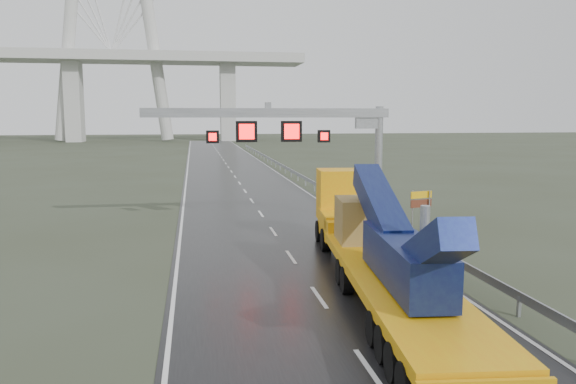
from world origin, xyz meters
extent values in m
plane|color=#343A28|center=(0.00, 0.00, 0.00)|extent=(400.00, 400.00, 0.00)
cube|color=black|center=(0.00, 40.00, 0.01)|extent=(11.00, 200.00, 0.02)
cube|color=beige|center=(6.90, 18.00, 0.15)|extent=(1.20, 1.20, 0.30)
cylinder|color=gray|center=(6.90, 18.00, 3.60)|extent=(0.48, 0.48, 7.20)
cube|color=gray|center=(0.00, 18.00, 6.80)|extent=(14.80, 0.55, 0.55)
cube|color=gray|center=(6.10, 18.00, 6.30)|extent=(1.40, 0.35, 0.90)
cube|color=gray|center=(0.00, 18.00, 7.25)|extent=(0.35, 0.35, 0.35)
cube|color=black|center=(-1.30, 17.95, 5.70)|extent=(1.25, 0.25, 1.25)
cube|color=#FF0C0C|center=(-1.30, 17.81, 5.70)|extent=(0.90, 0.02, 0.90)
cube|color=black|center=(1.40, 17.95, 5.70)|extent=(1.25, 0.25, 1.25)
cube|color=#FF0C0C|center=(1.40, 17.81, 5.70)|extent=(0.90, 0.02, 0.90)
cube|color=black|center=(-3.30, 17.95, 5.40)|extent=(0.75, 0.25, 0.75)
cube|color=#FF0C0C|center=(-3.30, 17.81, 5.40)|extent=(0.54, 0.02, 0.54)
cube|color=black|center=(3.40, 17.95, 5.40)|extent=(0.75, 0.25, 0.75)
cube|color=#FF0C0C|center=(3.40, 17.81, 5.40)|extent=(0.54, 0.02, 0.54)
cube|color=beige|center=(-35.00, 140.00, 10.50)|extent=(4.00, 6.00, 21.00)
cube|color=beige|center=(5.00, 140.00, 10.50)|extent=(4.00, 6.00, 21.00)
cube|color=#DDA60C|center=(2.22, 2.15, 1.08)|extent=(4.30, 14.63, 0.36)
cube|color=#DDA60C|center=(2.98, 9.73, 1.49)|extent=(2.79, 1.50, 0.51)
cube|color=#DDA60C|center=(3.15, 11.37, 1.24)|extent=(2.97, 3.34, 1.24)
cube|color=#DDA60C|center=(3.33, 13.21, 2.47)|extent=(2.77, 2.30, 2.68)
cube|color=black|center=(3.44, 14.26, 2.78)|extent=(2.36, 0.29, 1.24)
cube|color=#111850|center=(2.12, 1.12, 2.06)|extent=(2.05, 6.29, 1.44)
cube|color=#111850|center=(2.48, 4.71, 3.29)|extent=(1.59, 5.75, 2.63)
cube|color=#111850|center=(1.87, -1.44, 2.99)|extent=(1.33, 4.15, 2.49)
cylinder|color=gray|center=(2.74, 1.06, 2.99)|extent=(0.34, 0.34, 1.65)
cube|color=olive|center=(2.76, 7.48, 2.19)|extent=(2.48, 2.48, 1.85)
cylinder|color=black|center=(1.76, -2.46, 0.51)|extent=(3.07, 1.32, 1.03)
cylinder|color=black|center=(2.48, 4.71, 0.51)|extent=(3.07, 1.32, 1.03)
cylinder|color=black|center=(3.31, 13.01, 0.57)|extent=(2.88, 1.40, 1.13)
cylinder|color=gray|center=(7.86, 14.64, 1.20)|extent=(0.08, 0.08, 2.40)
cylinder|color=gray|center=(8.86, 14.64, 1.20)|extent=(0.08, 0.08, 2.40)
cube|color=#F3B30C|center=(8.36, 14.64, 2.15)|extent=(1.38, 0.38, 0.40)
cube|color=#5C2A1A|center=(8.36, 14.64, 1.65)|extent=(1.38, 0.38, 0.45)
cube|color=red|center=(7.37, 16.32, 0.61)|extent=(0.77, 0.50, 1.22)
camera|label=1|loc=(-4.40, -15.35, 6.58)|focal=35.00mm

